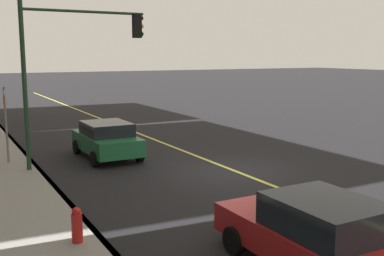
{
  "coord_description": "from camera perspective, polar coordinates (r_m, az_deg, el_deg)",
  "views": [
    {
      "loc": [
        -13.67,
        9.24,
        4.2
      ],
      "look_at": [
        -1.87,
        2.75,
        2.05
      ],
      "focal_mm": 43.04,
      "sensor_mm": 36.0,
      "label": 1
    }
  ],
  "objects": [
    {
      "name": "ground",
      "position": [
        17.03,
        5.11,
        -5.25
      ],
      "size": [
        200.0,
        200.0,
        0.0
      ],
      "primitive_type": "plane",
      "color": "black"
    },
    {
      "name": "street_sign_post",
      "position": [
        18.61,
        -22.08,
        0.91
      ],
      "size": [
        0.6,
        0.08,
        3.02
      ],
      "color": "slate",
      "rests_on": "ground"
    },
    {
      "name": "lane_stripe_center",
      "position": [
        17.03,
        5.11,
        -5.24
      ],
      "size": [
        80.0,
        0.16,
        0.01
      ],
      "primitive_type": "cube",
      "color": "#D8CC4C",
      "rests_on": "ground"
    },
    {
      "name": "curb_edge",
      "position": [
        14.58,
        -16.19,
        -7.75
      ],
      "size": [
        80.0,
        0.16,
        0.15
      ],
      "primitive_type": "cube",
      "color": "slate",
      "rests_on": "ground"
    },
    {
      "name": "car_red",
      "position": [
        9.33,
        15.51,
        -12.84
      ],
      "size": [
        4.61,
        1.99,
        1.55
      ],
      "color": "red",
      "rests_on": "ground"
    },
    {
      "name": "traffic_light_mast",
      "position": [
        17.33,
        -14.61,
        8.63
      ],
      "size": [
        0.28,
        4.57,
        6.04
      ],
      "color": "#1E3823",
      "rests_on": "ground"
    },
    {
      "name": "fire_hydrant",
      "position": [
        10.56,
        -14.06,
        -11.95
      ],
      "size": [
        0.24,
        0.24,
        0.94
      ],
      "color": "red",
      "rests_on": "ground"
    },
    {
      "name": "car_green",
      "position": [
        19.21,
        -10.53,
        -1.36
      ],
      "size": [
        3.96,
        2.03,
        1.48
      ],
      "color": "#1E6038",
      "rests_on": "ground"
    }
  ]
}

